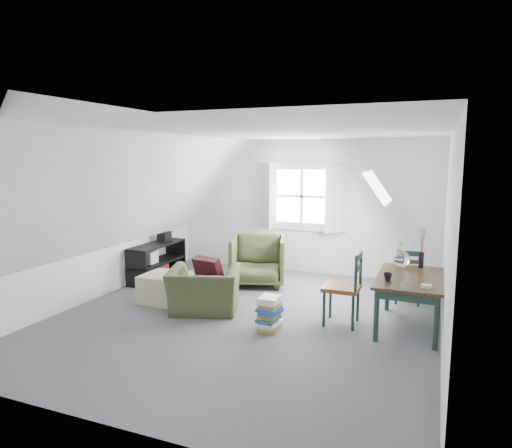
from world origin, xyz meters
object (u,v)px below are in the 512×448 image
at_px(dining_table, 410,284).
at_px(dining_chair_near, 345,287).
at_px(ottoman, 165,288).
at_px(media_shelf, 156,264).
at_px(armchair_near, 204,311).
at_px(armchair_far, 258,284).
at_px(magazine_stack, 270,313).
at_px(dining_chair_far, 409,275).

xyz_separation_m(dining_table, dining_chair_near, (-0.80, -0.18, -0.08)).
bearing_deg(ottoman, media_shelf, 130.27).
distance_m(dining_table, dining_chair_near, 0.82).
bearing_deg(dining_table, media_shelf, 170.67).
relative_size(armchair_near, armchair_far, 1.04).
bearing_deg(dining_chair_near, armchair_far, -139.08).
xyz_separation_m(dining_table, magazine_stack, (-1.64, -0.73, -0.37)).
distance_m(armchair_near, dining_chair_far, 3.08).
xyz_separation_m(armchair_far, magazine_stack, (0.91, -1.88, 0.21)).
distance_m(dining_chair_far, dining_chair_near, 1.43).
bearing_deg(armchair_near, magazine_stack, 146.43).
height_order(dining_chair_near, magazine_stack, dining_chair_near).
bearing_deg(media_shelf, dining_table, -12.99).
relative_size(armchair_far, magazine_stack, 2.18).
distance_m(armchair_near, media_shelf, 2.01).
relative_size(ottoman, magazine_stack, 1.48).
bearing_deg(armchair_far, dining_chair_far, -19.95).
distance_m(armchair_near, magazine_stack, 1.17).
bearing_deg(dining_chair_near, dining_table, 91.22).
height_order(armchair_far, media_shelf, media_shelf).
height_order(media_shelf, magazine_stack, media_shelf).
distance_m(dining_chair_near, media_shelf, 3.68).
bearing_deg(ottoman, dining_chair_near, 1.05).
bearing_deg(ottoman, magazine_stack, -14.67).
bearing_deg(armchair_far, media_shelf, 175.29).
height_order(armchair_near, dining_chair_far, dining_chair_far).
height_order(ottoman, media_shelf, media_shelf).
xyz_separation_m(ottoman, dining_table, (3.52, 0.23, 0.38)).
bearing_deg(dining_table, magazine_stack, -155.75).
bearing_deg(dining_chair_far, media_shelf, -5.69).
relative_size(ottoman, dining_table, 0.46).
xyz_separation_m(armchair_near, media_shelf, (-1.61, 1.17, 0.29)).
bearing_deg(dining_table, armchair_far, 156.04).
distance_m(media_shelf, magazine_stack, 3.09).
bearing_deg(magazine_stack, armchair_far, 115.80).
distance_m(armchair_far, dining_chair_far, 2.52).
height_order(dining_chair_far, magazine_stack, dining_chair_far).
distance_m(dining_table, magazine_stack, 1.83).
height_order(armchair_near, magazine_stack, magazine_stack).
relative_size(dining_chair_near, magazine_stack, 2.30).
bearing_deg(dining_chair_near, media_shelf, -116.37).
height_order(armchair_far, magazine_stack, magazine_stack).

